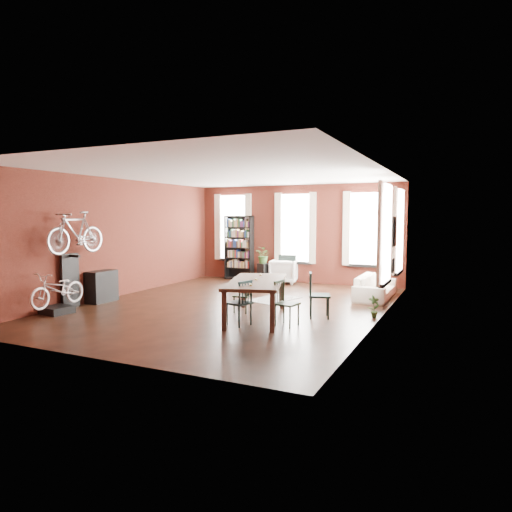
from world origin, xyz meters
The scene contains 19 objects.
room centered at (0.25, 0.62, 2.14)m, with size 9.00×9.04×3.22m.
dining_table centered at (1.09, -0.96, 0.41)m, with size 1.10×2.41×0.82m, color #46352A.
dining_chair_a centered at (1.02, -1.63, 0.45)m, with size 0.42×0.42×0.91m, color #1B3A3C.
dining_chair_b centered at (0.55, -0.53, 0.39)m, with size 0.36×0.36×0.77m, color black.
dining_chair_c centered at (1.92, -1.30, 0.45)m, with size 0.41×0.41×0.90m, color #1D2E1B.
dining_chair_d centered at (2.29, -0.32, 0.49)m, with size 0.45×0.45×0.97m, color #1A3A38.
bookshelf centered at (-2.00, 4.30, 1.10)m, with size 1.00×0.32×2.20m, color black.
white_armchair centered at (-0.26, 4.10, 0.42)m, with size 0.82×0.77×0.85m, color white.
cream_sofa centered at (2.95, 2.60, 0.41)m, with size 2.08×0.61×0.81m, color beige.
striped_rug centered at (0.56, 1.29, 0.01)m, with size 0.85×1.37×0.01m, color black.
bike_trainer centered at (-3.18, -2.40, 0.08)m, with size 0.57×0.57×0.16m, color black.
bike_wall_rack centered at (-3.40, -1.80, 0.65)m, with size 0.16×0.60×1.30m, color black.
console_table centered at (-3.28, -0.90, 0.40)m, with size 0.40×0.80×0.80m, color black.
plant_stand centered at (-0.82, 3.76, 0.33)m, with size 0.33×0.33×0.65m, color black.
plant_by_sofa centered at (2.96, 3.97, 0.14)m, with size 0.35×0.63×0.28m, color #2F6026.
plant_small centered at (3.36, 0.17, 0.09)m, with size 0.25×0.48×0.17m, color #295321.
bicycle_floor centered at (-3.15, -2.37, 0.91)m, with size 0.52×0.78×1.48m, color silver.
bicycle_hung centered at (-3.15, -1.80, 2.13)m, with size 0.47×1.00×1.66m, color #A5A8AD.
plant_on_stand centered at (-0.83, 3.76, 0.87)m, with size 0.49×0.55×0.43m, color #325923.
Camera 1 is at (5.13, -9.66, 2.19)m, focal length 32.00 mm.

